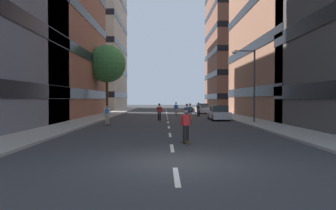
{
  "coord_description": "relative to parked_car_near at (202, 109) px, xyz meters",
  "views": [
    {
      "loc": [
        -0.35,
        -10.64,
        2.24
      ],
      "look_at": [
        0.0,
        18.5,
        1.63
      ],
      "focal_mm": 32.31,
      "sensor_mm": 36.0,
      "label": 1
    }
  ],
  "objects": [
    {
      "name": "skater_6",
      "position": [
        -4.64,
        -30.82,
        0.29
      ],
      "size": [
        0.57,
        0.92,
        1.78
      ],
      "color": "brown",
      "rests_on": "ground_plane"
    },
    {
      "name": "lane_markings",
      "position": [
        -5.37,
        -9.8,
        -0.7
      ],
      "size": [
        0.16,
        57.2,
        0.01
      ],
      "color": "silver",
      "rests_on": "ground_plane"
    },
    {
      "name": "skater_4",
      "position": [
        -3.13,
        -15.72,
        0.32
      ],
      "size": [
        0.53,
        0.9,
        1.78
      ],
      "color": "brown",
      "rests_on": "ground_plane"
    },
    {
      "name": "skater_2",
      "position": [
        -10.5,
        -20.73,
        0.32
      ],
      "size": [
        0.54,
        0.91,
        1.78
      ],
      "color": "brown",
      "rests_on": "ground_plane"
    },
    {
      "name": "skater_0",
      "position": [
        -4.16,
        -5.59,
        0.29
      ],
      "size": [
        0.54,
        0.91,
        1.78
      ],
      "color": "brown",
      "rests_on": "ground_plane"
    },
    {
      "name": "parked_car_mid",
      "position": [
        0.0,
        -14.29,
        0.0
      ],
      "size": [
        1.82,
        4.4,
        1.52
      ],
      "color": "silver",
      "rests_on": "ground_plane"
    },
    {
      "name": "skater_1",
      "position": [
        -3.63,
        -17.99,
        0.29
      ],
      "size": [
        0.56,
        0.92,
        1.78
      ],
      "color": "brown",
      "rests_on": "ground_plane"
    },
    {
      "name": "ground_plane",
      "position": [
        -5.37,
        -10.42,
        -0.7
      ],
      "size": [
        149.25,
        149.25,
        0.0
      ],
      "primitive_type": "plane",
      "color": "#333335"
    },
    {
      "name": "building_left_far",
      "position": [
        -21.74,
        19.19,
        14.55
      ],
      "size": [
        13.73,
        19.01,
        30.32
      ],
      "color": "#BCB29E",
      "rests_on": "ground_plane"
    },
    {
      "name": "building_right_far",
      "position": [
        11.0,
        19.19,
        15.19
      ],
      "size": [
        13.73,
        17.33,
        31.61
      ],
      "color": "brown",
      "rests_on": "ground_plane"
    },
    {
      "name": "parked_car_near",
      "position": [
        0.0,
        0.0,
        0.0
      ],
      "size": [
        1.82,
        4.4,
        1.52
      ],
      "color": "silver",
      "rests_on": "ground_plane"
    },
    {
      "name": "street_tree_near",
      "position": [
        -13.44,
        -5.22,
        6.21
      ],
      "size": [
        5.03,
        5.03,
        9.31
      ],
      "color": "#4C3823",
      "rests_on": "sidewalk_left"
    },
    {
      "name": "skater_5",
      "position": [
        -6.23,
        -15.87,
        0.29
      ],
      "size": [
        0.57,
        0.92,
        1.78
      ],
      "color": "brown",
      "rests_on": "ground_plane"
    },
    {
      "name": "building_left_mid",
      "position": [
        -21.74,
        -10.12,
        11.0
      ],
      "size": [
        13.73,
        23.59,
        23.21
      ],
      "color": "brown",
      "rests_on": "ground_plane"
    },
    {
      "name": "skater_3",
      "position": [
        -1.49,
        -8.63,
        0.32
      ],
      "size": [
        0.57,
        0.92,
        1.78
      ],
      "color": "brown",
      "rests_on": "ground_plane"
    },
    {
      "name": "sidewalk_right",
      "position": [
        2.7,
        -7.32,
        -0.63
      ],
      "size": [
        2.99,
        68.41,
        0.14
      ],
      "primitive_type": "cube",
      "color": "#9E9991",
      "rests_on": "ground_plane"
    },
    {
      "name": "streetlamp_right",
      "position": [
        2.03,
        -18.8,
        3.44
      ],
      "size": [
        2.13,
        0.3,
        6.5
      ],
      "color": "#3F3F44",
      "rests_on": "sidewalk_right"
    },
    {
      "name": "sidewalk_left",
      "position": [
        -13.44,
        -7.32,
        -0.63
      ],
      "size": [
        2.99,
        68.41,
        0.14
      ],
      "primitive_type": "cube",
      "color": "#9E9991",
      "rests_on": "ground_plane"
    }
  ]
}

